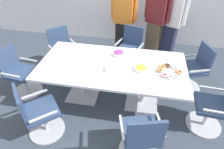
% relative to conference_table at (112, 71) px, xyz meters
% --- Properties ---
extents(ground_plane, '(10.00, 10.00, 0.01)m').
position_rel_conference_table_xyz_m(ground_plane, '(0.00, 0.00, -0.63)').
color(ground_plane, '#3D4754').
extents(conference_table, '(2.40, 1.20, 0.75)m').
position_rel_conference_table_xyz_m(conference_table, '(0.00, 0.00, 0.00)').
color(conference_table, white).
rests_on(conference_table, ground).
extents(office_chair_0, '(0.57, 0.57, 0.91)m').
position_rel_conference_table_xyz_m(office_chair_0, '(1.61, -0.35, -0.22)').
color(office_chair_0, silver).
rests_on(office_chair_0, ground).
extents(office_chair_1, '(0.68, 0.68, 0.91)m').
position_rel_conference_table_xyz_m(office_chair_1, '(1.44, 0.58, -0.22)').
color(office_chair_1, silver).
rests_on(office_chair_1, ground).
extents(office_chair_2, '(0.68, 0.68, 0.91)m').
position_rel_conference_table_xyz_m(office_chair_2, '(0.19, 1.10, -0.22)').
color(office_chair_2, silver).
rests_on(office_chair_2, ground).
extents(office_chair_3, '(0.76, 0.76, 0.91)m').
position_rel_conference_table_xyz_m(office_chair_3, '(-1.21, 0.78, -0.22)').
color(office_chair_3, silver).
rests_on(office_chair_3, ground).
extents(office_chair_4, '(0.59, 0.59, 0.91)m').
position_rel_conference_table_xyz_m(office_chair_4, '(-1.69, -0.12, -0.22)').
color(office_chair_4, silver).
rests_on(office_chair_4, ground).
extents(office_chair_5, '(0.76, 0.76, 0.91)m').
position_rel_conference_table_xyz_m(office_chair_5, '(-0.91, -0.93, -0.22)').
color(office_chair_5, silver).
rests_on(office_chair_5, ground).
extents(office_chair_6, '(0.66, 0.66, 0.91)m').
position_rel_conference_table_xyz_m(office_chair_6, '(0.57, -1.04, -0.22)').
color(office_chair_6, silver).
rests_on(office_chair_6, ground).
extents(person_standing_0, '(0.61, 0.31, 1.71)m').
position_rel_conference_table_xyz_m(person_standing_0, '(-0.03, 1.61, 0.27)').
color(person_standing_0, black).
rests_on(person_standing_0, ground).
extents(person_standing_1, '(0.57, 0.41, 1.82)m').
position_rel_conference_table_xyz_m(person_standing_1, '(0.69, 1.62, 0.33)').
color(person_standing_1, brown).
rests_on(person_standing_1, ground).
extents(person_standing_2, '(0.58, 0.40, 1.74)m').
position_rel_conference_table_xyz_m(person_standing_2, '(1.01, 1.63, 0.28)').
color(person_standing_2, '#232842').
rests_on(person_standing_2, ground).
extents(snack_bowl_chips_yellow, '(0.20, 0.20, 0.08)m').
position_rel_conference_table_xyz_m(snack_bowl_chips_yellow, '(0.47, -0.07, 0.16)').
color(snack_bowl_chips_yellow, white).
rests_on(snack_bowl_chips_yellow, conference_table).
extents(snack_bowl_candy_mix, '(0.19, 0.19, 0.10)m').
position_rel_conference_table_xyz_m(snack_bowl_candy_mix, '(0.07, 0.30, 0.17)').
color(snack_bowl_candy_mix, white).
rests_on(snack_bowl_candy_mix, conference_table).
extents(donut_platter, '(0.40, 0.39, 0.04)m').
position_rel_conference_table_xyz_m(donut_platter, '(0.90, -0.04, 0.14)').
color(donut_platter, white).
rests_on(donut_platter, conference_table).
extents(napkin_pile, '(0.15, 0.15, 0.06)m').
position_rel_conference_table_xyz_m(napkin_pile, '(0.01, -0.14, 0.16)').
color(napkin_pile, white).
rests_on(napkin_pile, conference_table).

